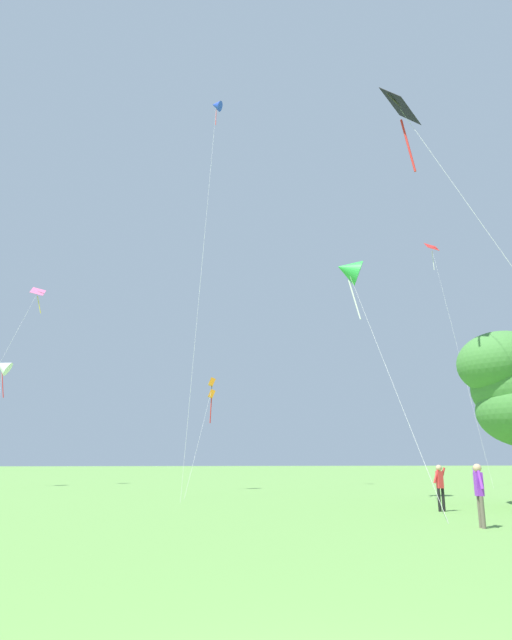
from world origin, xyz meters
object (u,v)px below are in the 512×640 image
at_px(kite_blue_delta, 216,107).
at_px(kite_red_high, 435,260).
at_px(person_with_spool, 440,483).
at_px(kite_orange_box, 212,389).
at_px(kite_pink_low, 33,303).
at_px(kite_white_distant, 3,366).
at_px(kite_black_large, 406,122).
at_px(kite_green_small, 348,270).
at_px(person_foreground_watcher, 479,489).
at_px(kite_yellow_diamond, 512,347).

relative_size(kite_blue_delta, kite_red_high, 1.37).
xyz_separation_m(kite_red_high, person_with_spool, (-12.66, -22.17, -17.67)).
bearing_deg(person_with_spool, kite_blue_delta, 113.51).
bearing_deg(person_with_spool, kite_orange_box, 113.09).
xyz_separation_m(kite_pink_low, person_with_spool, (20.29, -23.82, -12.68)).
height_order(kite_white_distant, kite_blue_delta, kite_blue_delta).
relative_size(kite_white_distant, kite_black_large, 0.56).
relative_size(kite_white_distant, kite_green_small, 0.77).
height_order(kite_red_high, person_with_spool, kite_red_high).
height_order(kite_black_large, kite_red_high, kite_red_high).
height_order(person_with_spool, person_foreground_watcher, person_foreground_watcher).
height_order(kite_yellow_diamond, person_with_spool, kite_yellow_diamond).
height_order(kite_green_small, kite_black_large, kite_black_large).
bearing_deg(kite_green_small, kite_black_large, -88.66).
distance_m(kite_green_small, kite_black_large, 8.09).
relative_size(kite_blue_delta, kite_pink_low, 1.85).
distance_m(kite_black_large, kite_yellow_diamond, 17.62).
xyz_separation_m(kite_black_large, kite_yellow_diamond, (11.62, 11.48, -6.63)).
relative_size(kite_orange_box, person_foreground_watcher, 4.72).
relative_size(kite_white_distant, person_foreground_watcher, 5.42).
height_order(kite_black_large, kite_yellow_diamond, kite_black_large).
xyz_separation_m(kite_green_small, kite_black_large, (0.17, -7.09, 3.90)).
bearing_deg(kite_black_large, kite_orange_box, 108.94).
distance_m(kite_green_small, kite_red_high, 22.64).
height_order(kite_orange_box, person_with_spool, kite_orange_box).
xyz_separation_m(kite_black_large, person_foreground_watcher, (-0.51, -3.69, -14.09)).
relative_size(kite_pink_low, kite_red_high, 0.74).
bearing_deg(kite_black_large, kite_green_small, 91.34).
height_order(kite_black_large, kite_blue_delta, kite_blue_delta).
bearing_deg(kite_white_distant, kite_blue_delta, -24.94).
bearing_deg(kite_green_small, kite_blue_delta, 119.77).
distance_m(kite_red_high, kite_yellow_diamond, 15.84).
relative_size(kite_pink_low, person_foreground_watcher, 8.87).
bearing_deg(person_foreground_watcher, kite_orange_box, 104.57).
height_order(kite_blue_delta, kite_red_high, kite_blue_delta).
bearing_deg(kite_blue_delta, kite_white_distant, 155.06).
distance_m(kite_white_distant, person_with_spool, 32.68).
relative_size(kite_yellow_diamond, person_foreground_watcher, 6.40).
bearing_deg(kite_blue_delta, person_foreground_watcher, -75.12).
bearing_deg(kite_white_distant, person_with_spool, -46.67).
bearing_deg(kite_pink_low, person_with_spool, -49.58).
xyz_separation_m(kite_green_small, kite_pink_low, (-19.20, 18.03, 2.45)).
relative_size(kite_green_small, kite_blue_delta, 0.43).
xyz_separation_m(kite_white_distant, kite_pink_low, (1.53, 0.69, 5.14)).
height_order(kite_blue_delta, person_foreground_watcher, kite_blue_delta).
height_order(kite_green_small, person_with_spool, kite_green_small).
bearing_deg(kite_green_small, kite_pink_low, 136.81).
bearing_deg(kite_yellow_diamond, person_foreground_watcher, -128.64).
xyz_separation_m(kite_pink_low, kite_yellow_diamond, (30.98, -13.64, -5.18)).
bearing_deg(kite_red_high, kite_pink_low, 177.13).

